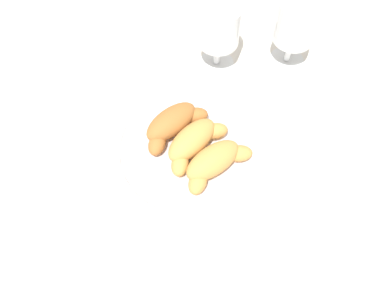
{
  "coord_description": "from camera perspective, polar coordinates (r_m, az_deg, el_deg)",
  "views": [
    {
      "loc": [
        0.27,
        0.23,
        0.63
      ],
      "look_at": [
        -0.01,
        0.01,
        0.03
      ],
      "focal_mm": 39.62,
      "sensor_mm": 36.0,
      "label": 1
    }
  ],
  "objects": [
    {
      "name": "croissant_small",
      "position": [
        0.69,
        0.19,
        0.3
      ],
      "size": [
        0.14,
        0.07,
        0.04
      ],
      "color": "#D6994C",
      "rests_on": "pastry_plate"
    },
    {
      "name": "juice_glass_left",
      "position": [
        0.81,
        13.85,
        15.32
      ],
      "size": [
        0.08,
        0.08,
        0.14
      ],
      "color": "white",
      "rests_on": "ground_plane"
    },
    {
      "name": "juice_glass_right",
      "position": [
        0.78,
        3.63,
        15.3
      ],
      "size": [
        0.08,
        0.08,
        0.14
      ],
      "color": "white",
      "rests_on": "ground_plane"
    },
    {
      "name": "ground_plane",
      "position": [
        0.73,
        -0.78,
        -1.44
      ],
      "size": [
        2.2,
        2.2,
        0.0
      ],
      "primitive_type": "plane",
      "color": "silver"
    },
    {
      "name": "croissant_extra",
      "position": [
        0.67,
        3.13,
        -2.33
      ],
      "size": [
        0.13,
        0.08,
        0.04
      ],
      "color": "#D6994C",
      "rests_on": "pastry_plate"
    },
    {
      "name": "croissant_large",
      "position": [
        0.71,
        -2.64,
        2.76
      ],
      "size": [
        0.14,
        0.08,
        0.04
      ],
      "color": "#AD6B33",
      "rests_on": "pastry_plate"
    },
    {
      "name": "pastry_plate",
      "position": [
        0.72,
        -0.0,
        -0.76
      ],
      "size": [
        0.26,
        0.26,
        0.02
      ],
      "color": "silver",
      "rests_on": "ground_plane"
    },
    {
      "name": "sugar_packet",
      "position": [
        0.68,
        16.78,
        -14.67
      ],
      "size": [
        0.06,
        0.05,
        0.01
      ],
      "primitive_type": "cube",
      "rotation": [
        0.0,
        0.0,
        -0.26
      ],
      "color": "white",
      "rests_on": "ground_plane"
    }
  ]
}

